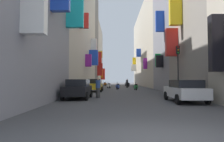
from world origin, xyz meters
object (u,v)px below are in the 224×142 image
(scooter_black, at_px, (128,85))
(scooter_silver, at_px, (126,84))
(parked_car_white, at_px, (185,90))
(pedestrian_crossing, at_px, (98,88))
(scooter_blue, at_px, (118,86))
(pedestrian_near_left, at_px, (127,83))
(parked_car_black, at_px, (78,89))
(scooter_orange, at_px, (105,84))
(traffic_light_near_corner, at_px, (178,62))
(parked_car_yellow, at_px, (95,85))
(scooter_white, at_px, (109,86))
(scooter_green, at_px, (136,87))

(scooter_black, xyz_separation_m, scooter_silver, (-0.07, 5.60, 0.00))
(parked_car_white, bearing_deg, pedestrian_crossing, 153.12)
(scooter_blue, relative_size, pedestrian_near_left, 1.12)
(scooter_black, bearing_deg, parked_car_black, -101.69)
(scooter_orange, distance_m, pedestrian_near_left, 12.85)
(scooter_orange, relative_size, traffic_light_near_corner, 0.38)
(parked_car_black, xyz_separation_m, scooter_orange, (0.39, 34.11, -0.31))
(parked_car_yellow, relative_size, scooter_black, 2.14)
(parked_car_black, height_order, scooter_orange, parked_car_black)
(pedestrian_crossing, bearing_deg, scooter_white, 89.09)
(scooter_blue, relative_size, traffic_light_near_corner, 0.40)
(scooter_white, distance_m, scooter_silver, 13.73)
(scooter_black, bearing_deg, parked_car_white, -86.38)
(scooter_white, bearing_deg, scooter_orange, 95.22)
(scooter_black, distance_m, traffic_light_near_corner, 24.56)
(scooter_black, relative_size, traffic_light_near_corner, 0.42)
(scooter_blue, xyz_separation_m, scooter_silver, (2.23, 17.22, 0.00))
(parked_car_white, relative_size, scooter_white, 2.27)
(parked_car_yellow, xyz_separation_m, scooter_white, (1.44, 9.30, -0.34))
(pedestrian_crossing, bearing_deg, scooter_black, 81.10)
(scooter_black, distance_m, scooter_silver, 5.61)
(scooter_blue, bearing_deg, traffic_light_near_corner, -67.79)
(parked_car_yellow, height_order, parked_car_white, parked_car_yellow)
(parked_car_white, height_order, traffic_light_near_corner, traffic_light_near_corner)
(pedestrian_crossing, relative_size, pedestrian_near_left, 1.01)
(parked_car_black, distance_m, scooter_green, 14.33)
(parked_car_yellow, relative_size, scooter_silver, 2.16)
(parked_car_black, relative_size, scooter_silver, 2.14)
(parked_car_yellow, xyz_separation_m, traffic_light_near_corner, (8.09, -7.34, 2.22))
(scooter_orange, height_order, traffic_light_near_corner, traffic_light_near_corner)
(scooter_white, relative_size, pedestrian_crossing, 1.13)
(parked_car_white, distance_m, scooter_white, 22.09)
(scooter_black, bearing_deg, scooter_blue, -101.20)
(parked_car_white, relative_size, scooter_green, 2.27)
(scooter_orange, bearing_deg, scooter_silver, -18.86)
(scooter_orange, height_order, pedestrian_near_left, pedestrian_near_left)
(parked_car_white, distance_m, traffic_light_near_corner, 5.34)
(scooter_green, height_order, traffic_light_near_corner, traffic_light_near_corner)
(scooter_black, bearing_deg, scooter_white, -116.39)
(parked_car_white, bearing_deg, scooter_silver, 93.15)
(scooter_silver, bearing_deg, scooter_white, -105.66)
(scooter_silver, relative_size, traffic_light_near_corner, 0.41)
(scooter_silver, height_order, pedestrian_crossing, pedestrian_crossing)
(scooter_blue, xyz_separation_m, pedestrian_crossing, (-1.77, -14.37, 0.34))
(parked_car_white, relative_size, traffic_light_near_corner, 0.94)
(parked_car_yellow, height_order, traffic_light_near_corner, traffic_light_near_corner)
(parked_car_yellow, bearing_deg, scooter_white, 81.17)
(scooter_black, height_order, pedestrian_crossing, pedestrian_crossing)
(parked_car_white, height_order, scooter_orange, parked_car_white)
(pedestrian_crossing, height_order, traffic_light_near_corner, traffic_light_near_corner)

